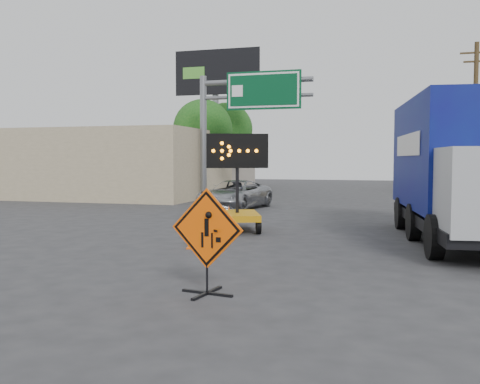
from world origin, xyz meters
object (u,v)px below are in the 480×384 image
at_px(arrow_board, 237,209).
at_px(box_truck, 460,176).
at_px(construction_sign, 207,239).
at_px(pickup_truck, 235,195).

xyz_separation_m(arrow_board, box_truck, (6.56, -0.40, 1.13)).
xyz_separation_m(construction_sign, arrow_board, (-1.77, 7.84, -0.26)).
relative_size(construction_sign, arrow_board, 0.58).
height_order(pickup_truck, box_truck, box_truck).
distance_m(construction_sign, pickup_truck, 15.60).
xyz_separation_m(construction_sign, pickup_truck, (-4.02, 15.07, -0.29)).
relative_size(arrow_board, pickup_truck, 0.65).
distance_m(construction_sign, arrow_board, 8.04).
height_order(construction_sign, pickup_truck, construction_sign).
bearing_deg(arrow_board, construction_sign, -97.83).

